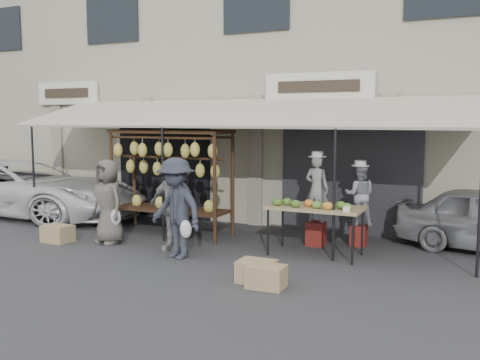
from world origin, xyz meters
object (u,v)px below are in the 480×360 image
object	(u,v)px
banana_rack	(170,162)
vendor_right	(360,195)
van	(16,174)
customer_right	(176,208)
crate_near_a	(256,271)
vendor_left	(317,189)
customer_mid	(173,206)
produce_table	(315,208)
crate_near_b	(266,277)
crate_far	(58,234)
customer_left	(108,202)

from	to	relation	value
banana_rack	vendor_right	distance (m)	3.94
banana_rack	van	distance (m)	5.08
customer_right	crate_near_a	bearing A→B (deg)	-4.61
vendor_left	customer_mid	distance (m)	2.79
customer_right	produce_table	bearing A→B (deg)	44.48
crate_near_b	crate_far	size ratio (longest dim) A/B	0.97
produce_table	customer_left	size ratio (longest dim) A/B	1.02
produce_table	vendor_left	bearing A→B (deg)	104.85
customer_mid	crate_near_b	distance (m)	2.85
customer_right	crate_near_a	size ratio (longest dim) A/B	3.24
vendor_left	crate_near_a	world-z (taller)	vendor_left
vendor_left	customer_mid	xyz separation A→B (m)	(-2.31, -1.53, -0.27)
crate_far	customer_mid	bearing A→B (deg)	9.43
customer_left	customer_mid	distance (m)	1.47
crate_near_a	crate_far	bearing A→B (deg)	171.17
van	customer_mid	bearing A→B (deg)	-105.26
crate_near_a	customer_mid	bearing A→B (deg)	152.74
vendor_right	crate_far	xyz separation A→B (m)	(-5.55, -2.26, -0.84)
vendor_left	customer_right	distance (m)	2.79
crate_far	van	size ratio (longest dim) A/B	0.11
banana_rack	vendor_left	bearing A→B (deg)	8.17
vendor_left	van	xyz separation A→B (m)	(-8.10, 0.05, -0.08)
produce_table	van	xyz separation A→B (m)	(-8.31, 0.84, 0.17)
banana_rack	vendor_right	bearing A→B (deg)	11.28
vendor_left	crate_near_b	distance (m)	3.00
crate_near_a	banana_rack	bearing A→B (deg)	143.04
customer_right	van	size ratio (longest dim) A/B	0.36
crate_near_b	vendor_left	bearing A→B (deg)	92.56
van	customer_right	bearing A→B (deg)	-108.22
vendor_left	crate_far	bearing A→B (deg)	29.76
banana_rack	crate_near_b	bearing A→B (deg)	-36.95
van	produce_table	bearing A→B (deg)	-95.79
produce_table	crate_far	bearing A→B (deg)	-167.09
customer_mid	crate_near_a	xyz separation A→B (m)	(2.21, -1.14, -0.68)
vendor_right	customer_left	size ratio (longest dim) A/B	0.71
van	customer_left	bearing A→B (deg)	-110.72
customer_left	crate_near_b	distance (m)	4.16
vendor_left	crate_near_a	distance (m)	2.84
customer_left	van	world-z (taller)	van
produce_table	vendor_right	distance (m)	1.25
customer_mid	customer_right	bearing A→B (deg)	-49.28
banana_rack	crate_far	distance (m)	2.68
produce_table	crate_near_a	distance (m)	2.03
vendor_left	crate_near_b	size ratio (longest dim) A/B	2.41
vendor_right	customer_mid	xyz separation A→B (m)	(-3.07, -1.85, -0.16)
vendor_left	crate_far	xyz separation A→B (m)	(-4.79, -1.94, -0.95)
vendor_left	crate_near_a	size ratio (longest dim) A/B	2.36
produce_table	crate_near_b	world-z (taller)	produce_table
customer_left	vendor_right	bearing A→B (deg)	39.02
produce_table	van	distance (m)	8.35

